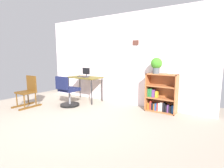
% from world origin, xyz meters
% --- Properties ---
extents(ground_plane, '(6.24, 6.24, 0.00)m').
position_xyz_m(ground_plane, '(0.00, 0.00, 0.00)').
color(ground_plane, gray).
extents(wall_back, '(5.20, 0.12, 2.50)m').
position_xyz_m(wall_back, '(0.00, 2.15, 1.25)').
color(wall_back, silver).
rests_on(wall_back, ground_plane).
extents(desk, '(0.99, 0.56, 0.74)m').
position_xyz_m(desk, '(-0.88, 1.71, 0.67)').
color(desk, brown).
rests_on(desk, ground_plane).
extents(monitor, '(0.26, 0.18, 0.27)m').
position_xyz_m(monitor, '(-0.88, 1.76, 0.87)').
color(monitor, '#262628').
rests_on(monitor, desk).
extents(keyboard, '(0.37, 0.11, 0.02)m').
position_xyz_m(keyboard, '(-0.90, 1.64, 0.75)').
color(keyboard, '#2E2932').
rests_on(keyboard, desk).
extents(office_chair, '(0.52, 0.55, 0.83)m').
position_xyz_m(office_chair, '(-0.88, 1.00, 0.35)').
color(office_chair, black).
rests_on(office_chair, ground_plane).
extents(rocking_chair, '(0.42, 0.64, 0.83)m').
position_xyz_m(rocking_chair, '(-1.76, 0.41, 0.43)').
color(rocking_chair, '#553311').
rests_on(rocking_chair, ground_plane).
extents(bookshelf_low, '(0.73, 0.30, 0.94)m').
position_xyz_m(bookshelf_low, '(1.37, 1.95, 0.41)').
color(bookshelf_low, '#A15B33').
rests_on(bookshelf_low, ground_plane).
extents(potted_plant_on_shelf, '(0.27, 0.27, 0.38)m').
position_xyz_m(potted_plant_on_shelf, '(1.24, 1.90, 1.16)').
color(potted_plant_on_shelf, '#474C51').
rests_on(potted_plant_on_shelf, bookshelf_low).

